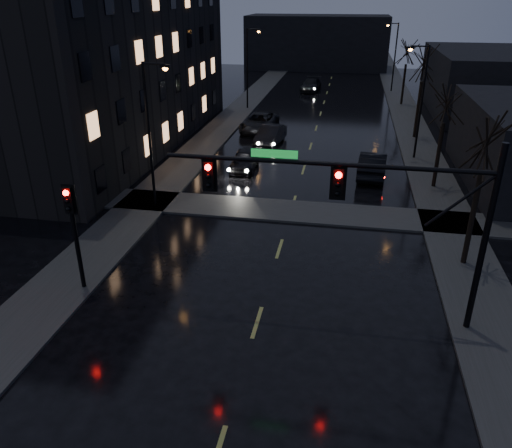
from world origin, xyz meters
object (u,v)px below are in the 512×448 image
at_px(oncoming_car_a, 245,160).
at_px(oncoming_car_c, 259,122).
at_px(oncoming_car_d, 311,85).
at_px(oncoming_car_b, 270,135).
at_px(lead_car, 373,164).

height_order(oncoming_car_a, oncoming_car_c, oncoming_car_c).
xyz_separation_m(oncoming_car_a, oncoming_car_d, (1.96, 31.41, 0.06)).
relative_size(oncoming_car_a, oncoming_car_b, 0.90).
bearing_deg(oncoming_car_a, lead_car, 0.40).
bearing_deg(lead_car, oncoming_car_c, -42.74).
bearing_deg(lead_car, oncoming_car_a, 6.04).
xyz_separation_m(oncoming_car_b, oncoming_car_d, (1.18, 24.84, 0.00)).
bearing_deg(oncoming_car_b, oncoming_car_a, -89.17).
xyz_separation_m(oncoming_car_b, lead_car, (7.91, -6.39, 0.07)).
distance_m(oncoming_car_a, oncoming_car_c, 10.66).
bearing_deg(lead_car, oncoming_car_d, -72.98).
relative_size(oncoming_car_c, lead_car, 1.12).
relative_size(oncoming_car_a, lead_car, 0.83).
distance_m(oncoming_car_b, lead_car, 10.17).
xyz_separation_m(oncoming_car_a, oncoming_car_b, (0.78, 6.57, 0.05)).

